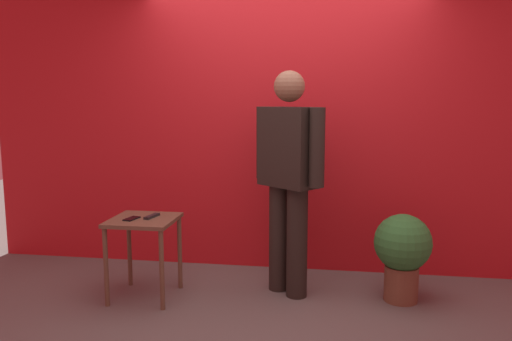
% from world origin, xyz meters
% --- Properties ---
extents(ground_plane, '(12.00, 12.00, 0.00)m').
position_xyz_m(ground_plane, '(0.00, 0.00, 0.00)').
color(ground_plane, '#59544F').
extents(back_wall_red, '(5.64, 0.12, 2.74)m').
position_xyz_m(back_wall_red, '(0.00, 1.26, 1.37)').
color(back_wall_red, red).
rests_on(back_wall_red, ground_plane).
extents(standing_person, '(0.61, 0.53, 1.78)m').
position_xyz_m(standing_person, '(0.09, 0.61, 1.00)').
color(standing_person, black).
rests_on(standing_person, ground_plane).
extents(side_table, '(0.50, 0.50, 0.64)m').
position_xyz_m(side_table, '(-1.02, 0.35, 0.53)').
color(side_table, brown).
rests_on(side_table, ground_plane).
extents(cell_phone, '(0.10, 0.16, 0.01)m').
position_xyz_m(cell_phone, '(-1.09, 0.31, 0.64)').
color(cell_phone, black).
rests_on(cell_phone, side_table).
extents(tv_remote, '(0.08, 0.18, 0.02)m').
position_xyz_m(tv_remote, '(-0.96, 0.38, 0.65)').
color(tv_remote, black).
rests_on(tv_remote, side_table).
extents(potted_plant, '(0.44, 0.44, 0.69)m').
position_xyz_m(potted_plant, '(0.98, 0.58, 0.41)').
color(potted_plant, brown).
rests_on(potted_plant, ground_plane).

